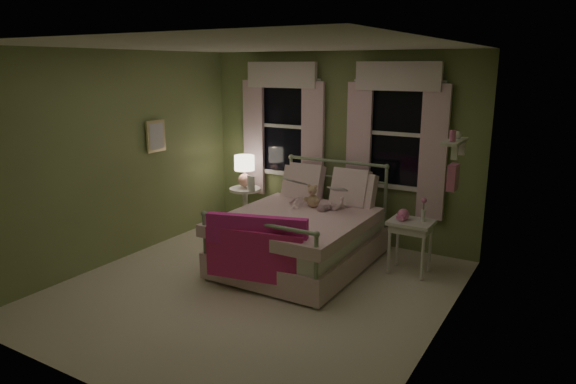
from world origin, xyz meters
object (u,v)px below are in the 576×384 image
Objects in this scene: child_left at (300,181)px; nightstand_left at (245,203)px; teddy_bear at (313,198)px; table_lamp at (244,168)px; bed at (302,235)px; nightstand_right at (411,229)px; child_right at (339,190)px.

nightstand_left is at bearing -34.79° from child_left.
nightstand_left is at bearing 160.81° from teddy_bear.
child_left is 1.61× the size of table_lamp.
nightstand_left is (-1.39, 0.75, 0.03)m from bed.
child_left is at bearing 179.06° from nightstand_right.
child_left is at bearing 25.41° from child_right.
table_lamp is (-1.39, 0.75, 0.57)m from bed.
bed is at bearing -90.00° from teddy_bear.
child_left is at bearing 150.50° from teddy_bear.
nightstand_right is at bearing 6.19° from teddy_bear.
table_lamp reaches higher than teddy_bear.
child_left is 2.54× the size of teddy_bear.
child_left is at bearing 123.60° from bed.
table_lamp reaches higher than nightstand_left.
child_right is 1.01m from nightstand_right.
teddy_bear is (0.00, 0.26, 0.41)m from bed.
teddy_bear is 0.64× the size of table_lamp.
nightstand_left is at bearing 172.41° from nightstand_right.
child_right is 1.76m from nightstand_left.
nightstand_right is (2.62, -0.35, 0.13)m from nightstand_left.
bed is 2.71× the size of child_left.
bed reaches higher than nightstand_right.
child_right is 0.34m from teddy_bear.
bed is 3.18× the size of nightstand_right.
teddy_bear is at bearing 90.00° from bed.
bed is 6.88× the size of teddy_bear.
child_right is 1.00× the size of nightstand_left.
teddy_bear is at bearing -173.81° from nightstand_right.
bed reaches higher than nightstand_left.
teddy_bear reaches higher than nightstand_left.
child_left is at bearing -16.33° from table_lamp.
child_left reaches higher than nightstand_left.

